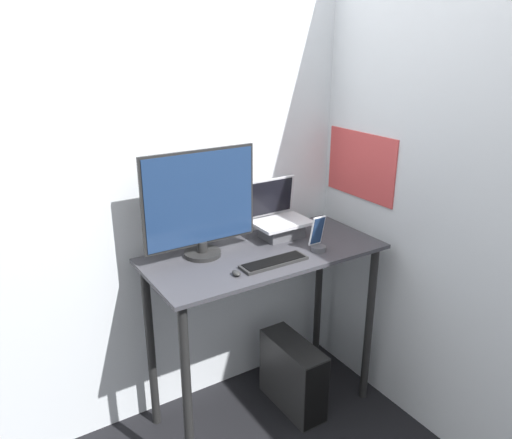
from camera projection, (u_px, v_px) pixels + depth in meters
The scene contains 10 objects.
ground_plane at pixel (292, 439), 2.60m from camera, with size 12.00×12.00×0.00m, color black.
wall_back at pixel (228, 171), 2.65m from camera, with size 6.00×0.05×2.60m.
wall_side_right at pixel (409, 180), 2.49m from camera, with size 0.06×6.00×2.60m.
desk at pixel (264, 284), 2.54m from camera, with size 1.20×0.55×0.97m.
laptop at pixel (279, 222), 2.65m from camera, with size 0.30×0.23×0.30m.
monitor at pixel (200, 205), 2.35m from camera, with size 0.58×0.18×0.52m.
keyboard at pixel (274, 262), 2.35m from camera, with size 0.34×0.10×0.02m.
mouse at pixel (236, 273), 2.23m from camera, with size 0.03×0.05×0.02m.
cell_phone at pixel (318, 240), 2.48m from camera, with size 0.07×0.07×0.18m.
computer_tower at pixel (293, 375), 2.77m from camera, with size 0.17×0.43×0.41m.
Camera 1 is at (-1.24, -1.63, 1.97)m, focal length 35.00 mm.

